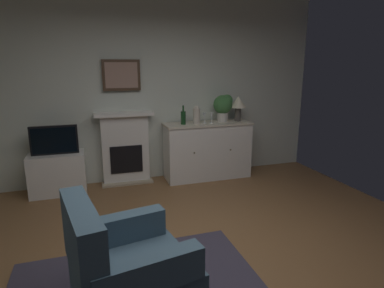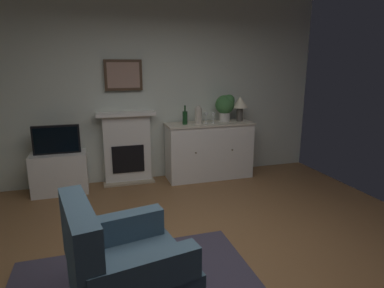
{
  "view_description": "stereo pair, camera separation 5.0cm",
  "coord_description": "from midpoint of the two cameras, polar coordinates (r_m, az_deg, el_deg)",
  "views": [
    {
      "loc": [
        -0.96,
        -2.4,
        1.79
      ],
      "look_at": [
        0.03,
        0.66,
        1.0
      ],
      "focal_mm": 30.34,
      "sensor_mm": 36.0,
      "label": 1
    },
    {
      "loc": [
        -0.91,
        -2.41,
        1.79
      ],
      "look_at": [
        0.03,
        0.66,
        1.0
      ],
      "focal_mm": 30.34,
      "sensor_mm": 36.0,
      "label": 2
    }
  ],
  "objects": [
    {
      "name": "ground_plane",
      "position": [
        3.17,
        3.75,
        -21.74
      ],
      "size": [
        5.45,
        5.31,
        0.1
      ],
      "primitive_type": "cube",
      "color": "brown",
      "rests_on": "ground"
    },
    {
      "name": "wall_rear",
      "position": [
        5.13,
        -6.52,
        9.55
      ],
      "size": [
        5.45,
        0.06,
        2.84
      ],
      "primitive_type": "cube",
      "color": "silver",
      "rests_on": "ground_plane"
    },
    {
      "name": "fireplace_unit",
      "position": [
        5.08,
        -11.04,
        -0.63
      ],
      "size": [
        0.87,
        0.3,
        1.1
      ],
      "color": "white",
      "rests_on": "ground_plane"
    },
    {
      "name": "framed_picture",
      "position": [
        4.97,
        -11.69,
        11.77
      ],
      "size": [
        0.55,
        0.04,
        0.45
      ],
      "color": "#473323"
    },
    {
      "name": "sideboard_cabinet",
      "position": [
        5.21,
        3.32,
        -1.12
      ],
      "size": [
        1.38,
        0.49,
        0.9
      ],
      "color": "white",
      "rests_on": "ground_plane"
    },
    {
      "name": "table_lamp",
      "position": [
        5.27,
        8.72,
        6.99
      ],
      "size": [
        0.26,
        0.26,
        0.4
      ],
      "color": "#4C4742",
      "rests_on": "sideboard_cabinet"
    },
    {
      "name": "wine_bottle",
      "position": [
        4.95,
        -0.95,
        4.7
      ],
      "size": [
        0.08,
        0.08,
        0.29
      ],
      "color": "#193F1E",
      "rests_on": "sideboard_cabinet"
    },
    {
      "name": "wine_glass_left",
      "position": [
        5.05,
        2.78,
        5.03
      ],
      "size": [
        0.07,
        0.07,
        0.16
      ],
      "color": "silver",
      "rests_on": "sideboard_cabinet"
    },
    {
      "name": "wine_glass_center",
      "position": [
        5.06,
        4.06,
        5.03
      ],
      "size": [
        0.07,
        0.07,
        0.16
      ],
      "color": "silver",
      "rests_on": "sideboard_cabinet"
    },
    {
      "name": "vase_decorative",
      "position": [
        4.98,
        1.41,
        5.12
      ],
      "size": [
        0.11,
        0.11,
        0.28
      ],
      "color": "beige",
      "rests_on": "sideboard_cabinet"
    },
    {
      "name": "tv_cabinet",
      "position": [
        4.99,
        -21.92,
        -4.72
      ],
      "size": [
        0.75,
        0.42,
        0.58
      ],
      "color": "white",
      "rests_on": "ground_plane"
    },
    {
      "name": "tv_set",
      "position": [
        4.84,
        -22.46,
        0.71
      ],
      "size": [
        0.62,
        0.07,
        0.4
      ],
      "color": "black",
      "rests_on": "tv_cabinet"
    },
    {
      "name": "potted_plant_small",
      "position": [
        5.22,
        6.16,
        6.75
      ],
      "size": [
        0.3,
        0.3,
        0.43
      ],
      "color": "beige",
      "rests_on": "sideboard_cabinet"
    },
    {
      "name": "armchair",
      "position": [
        2.5,
        -11.53,
        -20.7
      ],
      "size": [
        0.93,
        0.9,
        0.92
      ],
      "color": "#3F596B",
      "rests_on": "ground_plane"
    }
  ]
}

